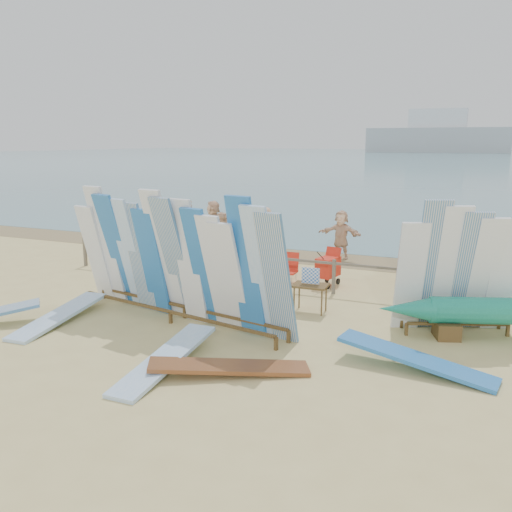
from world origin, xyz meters
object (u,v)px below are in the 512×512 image
at_px(beachgoer_11, 214,224).
at_px(beachgoer_6, 411,251).
at_px(beachgoer_5, 341,235).
at_px(flat_board_d, 415,370).
at_px(beachgoer_extra_1, 151,224).
at_px(beachgoer_1, 189,227).
at_px(beachgoer_2, 223,240).
at_px(main_surfboard_rack, 176,263).
at_px(beach_chair_left, 287,274).
at_px(stroller, 328,271).
at_px(beachgoer_8, 448,267).
at_px(beach_chair_right, 278,272).
at_px(beachgoer_7, 433,248).
at_px(beachgoer_3, 264,236).
at_px(flat_board_c, 230,374).
at_px(flat_board_b, 166,368).
at_px(flat_board_a, 60,322).
at_px(beachgoer_0, 125,229).
at_px(vendor_table, 310,297).
at_px(side_surfboard_rack, 457,274).
at_px(beachgoer_4, 246,236).

height_order(beachgoer_11, beachgoer_6, beachgoer_11).
bearing_deg(beachgoer_5, flat_board_d, -59.24).
xyz_separation_m(beachgoer_extra_1, beachgoer_1, (2.12, -0.79, 0.15)).
bearing_deg(beachgoer_2, beachgoer_6, -139.05).
bearing_deg(main_surfboard_rack, beach_chair_left, 86.45).
height_order(stroller, beachgoer_6, beachgoer_6).
bearing_deg(beachgoer_5, beachgoer_2, -130.68).
relative_size(beachgoer_11, beachgoer_1, 0.91).
xyz_separation_m(main_surfboard_rack, beachgoer_5, (1.61, 7.69, -0.49)).
relative_size(beachgoer_8, beachgoer_6, 1.01).
distance_m(main_surfboard_rack, beach_chair_right, 4.33).
relative_size(beach_chair_left, beachgoer_5, 0.51).
height_order(beach_chair_left, stroller, stroller).
bearing_deg(beachgoer_11, beachgoer_7, 69.88).
bearing_deg(beachgoer_7, beach_chair_left, 1.20).
bearing_deg(beachgoer_3, beachgoer_1, 148.02).
distance_m(beachgoer_11, beachgoer_extra_1, 2.40).
height_order(main_surfboard_rack, beachgoer_7, main_surfboard_rack).
relative_size(flat_board_c, beach_chair_left, 3.30).
height_order(beach_chair_left, beachgoer_1, beachgoer_1).
relative_size(flat_board_b, beach_chair_right, 3.47).
height_order(stroller, beachgoer_1, beachgoer_1).
bearing_deg(main_surfboard_rack, flat_board_a, -143.15).
distance_m(beach_chair_right, beachgoer_3, 2.16).
height_order(flat_board_c, beachgoer_1, beachgoer_1).
relative_size(beachgoer_5, beachgoer_11, 0.93).
xyz_separation_m(beachgoer_3, beachgoer_0, (-5.03, -0.41, -0.05)).
distance_m(flat_board_b, beach_chair_left, 6.32).
relative_size(beachgoer_7, beachgoer_extra_1, 0.97).
bearing_deg(beachgoer_3, beach_chair_right, -79.11).
height_order(beachgoer_3, beachgoer_6, beachgoer_3).
bearing_deg(beach_chair_left, beach_chair_right, 162.54).
relative_size(vendor_table, beachgoer_3, 0.57).
relative_size(stroller, beachgoer_0, 0.59).
relative_size(main_surfboard_rack, beachgoer_0, 3.34).
xyz_separation_m(flat_board_c, beachgoer_extra_1, (-7.74, 9.14, 0.79)).
bearing_deg(side_surfboard_rack, flat_board_a, 177.68).
bearing_deg(beachgoer_0, beachgoer_extra_1, 174.76).
height_order(side_surfboard_rack, flat_board_d, side_surfboard_rack).
bearing_deg(beachgoer_1, beachgoer_11, -24.72).
bearing_deg(flat_board_b, stroller, 80.23).
distance_m(beachgoer_11, beachgoer_0, 3.21).
distance_m(beachgoer_7, beachgoer_8, 2.76).
bearing_deg(flat_board_b, main_surfboard_rack, 116.21).
xyz_separation_m(vendor_table, beachgoer_0, (-7.88, 3.69, 0.52)).
bearing_deg(flat_board_d, main_surfboard_rack, 91.62).
distance_m(beach_chair_left, stroller, 1.15).
bearing_deg(beachgoer_0, vendor_table, 57.35).
distance_m(beachgoer_4, beachgoer_1, 2.51).
bearing_deg(side_surfboard_rack, beachgoer_6, 87.90).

